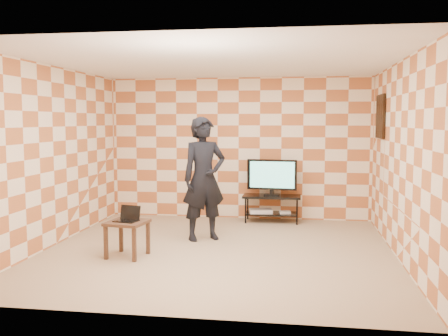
{
  "coord_description": "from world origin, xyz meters",
  "views": [
    {
      "loc": [
        1.14,
        -7.01,
        1.88
      ],
      "look_at": [
        0.0,
        0.6,
        1.15
      ],
      "focal_mm": 40.0,
      "sensor_mm": 36.0,
      "label": 1
    }
  ],
  "objects_px": {
    "tv": "(272,176)",
    "person": "(204,179)",
    "side_table": "(127,227)",
    "tv_stand": "(272,202)"
  },
  "relations": [
    {
      "from": "person",
      "to": "side_table",
      "type": "bearing_deg",
      "value": -159.08
    },
    {
      "from": "tv",
      "to": "side_table",
      "type": "height_order",
      "value": "tv"
    },
    {
      "from": "side_table",
      "to": "tv",
      "type": "bearing_deg",
      "value": 55.37
    },
    {
      "from": "tv_stand",
      "to": "person",
      "type": "bearing_deg",
      "value": -122.75
    },
    {
      "from": "tv_stand",
      "to": "side_table",
      "type": "xyz_separation_m",
      "value": [
        -1.85,
        -2.68,
        0.04
      ]
    },
    {
      "from": "tv_stand",
      "to": "side_table",
      "type": "height_order",
      "value": "same"
    },
    {
      "from": "tv",
      "to": "person",
      "type": "xyz_separation_m",
      "value": [
        -0.99,
        -1.53,
        0.1
      ]
    },
    {
      "from": "side_table",
      "to": "tv_stand",
      "type": "bearing_deg",
      "value": 55.4
    },
    {
      "from": "person",
      "to": "tv",
      "type": "bearing_deg",
      "value": 25.04
    },
    {
      "from": "tv_stand",
      "to": "person",
      "type": "xyz_separation_m",
      "value": [
        -0.99,
        -1.53,
        0.6
      ]
    }
  ]
}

